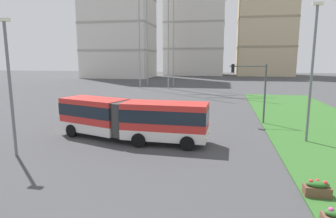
{
  "coord_description": "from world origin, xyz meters",
  "views": [
    {
      "loc": [
        4.32,
        -5.77,
        6.05
      ],
      "look_at": [
        0.12,
        15.85,
        2.2
      ],
      "focal_mm": 30.66,
      "sensor_mm": 36.0,
      "label": 1
    }
  ],
  "objects_px": {
    "car_maroon_sedan": "(127,108)",
    "traffic_light_far_right": "(253,83)",
    "apartment_tower_westcentre": "(195,12)",
    "articulated_bus": "(130,118)",
    "flower_planter_2": "(317,188)",
    "streetlight_median": "(312,69)",
    "apartment_tower_centre": "(266,7)",
    "streetlight_left": "(10,82)"
  },
  "relations": [
    {
      "from": "articulated_bus",
      "to": "apartment_tower_centre",
      "type": "height_order",
      "value": "apartment_tower_centre"
    },
    {
      "from": "flower_planter_2",
      "to": "apartment_tower_westcentre",
      "type": "distance_m",
      "value": 103.14
    },
    {
      "from": "flower_planter_2",
      "to": "streetlight_median",
      "type": "xyz_separation_m",
      "value": [
        1.9,
        9.09,
        4.96
      ]
    },
    {
      "from": "articulated_bus",
      "to": "apartment_tower_centre",
      "type": "relative_size",
      "value": 0.24
    },
    {
      "from": "articulated_bus",
      "to": "streetlight_median",
      "type": "xyz_separation_m",
      "value": [
        12.9,
        1.89,
        3.73
      ]
    },
    {
      "from": "streetlight_left",
      "to": "articulated_bus",
      "type": "bearing_deg",
      "value": 38.28
    },
    {
      "from": "traffic_light_far_right",
      "to": "streetlight_left",
      "type": "xyz_separation_m",
      "value": [
        -15.52,
        -12.44,
        0.8
      ]
    },
    {
      "from": "car_maroon_sedan",
      "to": "streetlight_left",
      "type": "bearing_deg",
      "value": -99.85
    },
    {
      "from": "articulated_bus",
      "to": "apartment_tower_centre",
      "type": "distance_m",
      "value": 99.86
    },
    {
      "from": "articulated_bus",
      "to": "streetlight_median",
      "type": "height_order",
      "value": "streetlight_median"
    },
    {
      "from": "traffic_light_far_right",
      "to": "streetlight_left",
      "type": "bearing_deg",
      "value": -141.28
    },
    {
      "from": "traffic_light_far_right",
      "to": "streetlight_left",
      "type": "distance_m",
      "value": 19.9
    },
    {
      "from": "car_maroon_sedan",
      "to": "articulated_bus",
      "type": "bearing_deg",
      "value": -69.2
    },
    {
      "from": "flower_planter_2",
      "to": "car_maroon_sedan",
      "type": "bearing_deg",
      "value": 131.26
    },
    {
      "from": "car_maroon_sedan",
      "to": "apartment_tower_westcentre",
      "type": "height_order",
      "value": "apartment_tower_westcentre"
    },
    {
      "from": "flower_planter_2",
      "to": "apartment_tower_centre",
      "type": "height_order",
      "value": "apartment_tower_centre"
    },
    {
      "from": "apartment_tower_centre",
      "to": "car_maroon_sedan",
      "type": "bearing_deg",
      "value": -106.23
    },
    {
      "from": "car_maroon_sedan",
      "to": "streetlight_median",
      "type": "distance_m",
      "value": 18.69
    },
    {
      "from": "articulated_bus",
      "to": "car_maroon_sedan",
      "type": "distance_m",
      "value": 10.11
    },
    {
      "from": "articulated_bus",
      "to": "flower_planter_2",
      "type": "bearing_deg",
      "value": -33.2
    },
    {
      "from": "articulated_bus",
      "to": "flower_planter_2",
      "type": "xyz_separation_m",
      "value": [
        11.0,
        -7.19,
        -1.23
      ]
    },
    {
      "from": "car_maroon_sedan",
      "to": "traffic_light_far_right",
      "type": "distance_m",
      "value": 13.53
    },
    {
      "from": "car_maroon_sedan",
      "to": "apartment_tower_westcentre",
      "type": "bearing_deg",
      "value": 90.73
    },
    {
      "from": "articulated_bus",
      "to": "flower_planter_2",
      "type": "height_order",
      "value": "articulated_bus"
    },
    {
      "from": "apartment_tower_centre",
      "to": "articulated_bus",
      "type": "bearing_deg",
      "value": -102.65
    },
    {
      "from": "articulated_bus",
      "to": "apartment_tower_westcentre",
      "type": "bearing_deg",
      "value": 92.88
    },
    {
      "from": "apartment_tower_westcentre",
      "to": "streetlight_median",
      "type": "bearing_deg",
      "value": -79.0
    },
    {
      "from": "flower_planter_2",
      "to": "streetlight_median",
      "type": "distance_m",
      "value": 10.52
    },
    {
      "from": "car_maroon_sedan",
      "to": "streetlight_left",
      "type": "height_order",
      "value": "streetlight_left"
    },
    {
      "from": "car_maroon_sedan",
      "to": "traffic_light_far_right",
      "type": "height_order",
      "value": "traffic_light_far_right"
    },
    {
      "from": "traffic_light_far_right",
      "to": "apartment_tower_centre",
      "type": "height_order",
      "value": "apartment_tower_centre"
    },
    {
      "from": "articulated_bus",
      "to": "apartment_tower_centre",
      "type": "bearing_deg",
      "value": 77.35
    },
    {
      "from": "apartment_tower_westcentre",
      "to": "apartment_tower_centre",
      "type": "xyz_separation_m",
      "value": [
        25.9,
        2.67,
        1.32
      ]
    },
    {
      "from": "traffic_light_far_right",
      "to": "apartment_tower_westcentre",
      "type": "height_order",
      "value": "apartment_tower_westcentre"
    },
    {
      "from": "articulated_bus",
      "to": "car_maroon_sedan",
      "type": "bearing_deg",
      "value": 110.8
    },
    {
      "from": "flower_planter_2",
      "to": "apartment_tower_centre",
      "type": "bearing_deg",
      "value": 84.25
    },
    {
      "from": "flower_planter_2",
      "to": "streetlight_left",
      "type": "height_order",
      "value": "streetlight_left"
    },
    {
      "from": "flower_planter_2",
      "to": "streetlight_left",
      "type": "xyz_separation_m",
      "value": [
        -17.03,
        2.43,
        4.23
      ]
    },
    {
      "from": "traffic_light_far_right",
      "to": "streetlight_median",
      "type": "xyz_separation_m",
      "value": [
        3.42,
        -5.79,
        1.53
      ]
    },
    {
      "from": "streetlight_left",
      "to": "streetlight_median",
      "type": "distance_m",
      "value": 20.08
    },
    {
      "from": "streetlight_left",
      "to": "apartment_tower_westcentre",
      "type": "height_order",
      "value": "apartment_tower_westcentre"
    },
    {
      "from": "traffic_light_far_right",
      "to": "streetlight_median",
      "type": "height_order",
      "value": "streetlight_median"
    }
  ]
}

